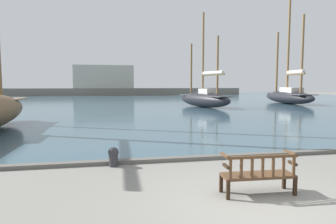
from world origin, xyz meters
The scene contains 8 objects.
ground_plane centered at (0.00, 0.00, 0.00)m, with size 160.00×160.00×0.00m, color gray.
harbor_water centered at (0.00, 44.00, 0.04)m, with size 100.00×80.00×0.08m, color #385666.
quay_edge_kerb centered at (0.00, 3.85, 0.06)m, with size 40.00×0.30×0.12m, color #5B5954.
park_bench centered at (0.32, 0.63, 0.47)m, with size 1.62×0.59×0.92m.
sailboat_outer_starboard centered at (6.98, 24.77, 1.06)m, with size 4.36×8.76×9.79m.
sailboat_mid_starboard centered at (19.27, 28.59, 1.20)m, with size 4.06×11.36×12.98m.
mooring_bollard centered at (-2.78, 3.59, 0.32)m, with size 0.32×0.32×0.58m.
far_breakwater centered at (-1.74, 63.42, 2.13)m, with size 56.23×2.40×6.77m.
Camera 1 is at (-2.90, -5.29, 2.42)m, focal length 32.00 mm.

